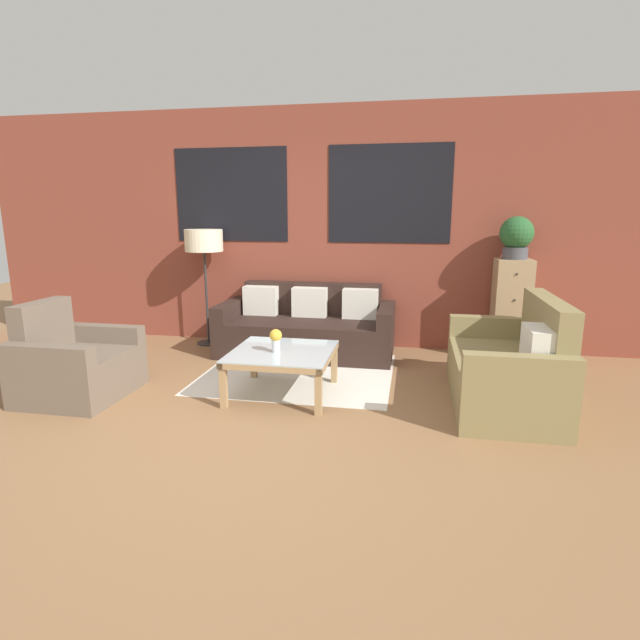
# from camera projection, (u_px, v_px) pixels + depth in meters

# --- Properties ---
(ground_plane) EXTENTS (16.00, 16.00, 0.00)m
(ground_plane) POSITION_uv_depth(u_px,v_px,m) (246.00, 419.00, 3.94)
(ground_plane) COLOR #8E6642
(wall_back_brick) EXTENTS (8.40, 0.09, 2.80)m
(wall_back_brick) POSITION_uv_depth(u_px,v_px,m) (309.00, 228.00, 5.98)
(wall_back_brick) COLOR brown
(wall_back_brick) RESTS_ON ground_plane
(rug) EXTENTS (1.88, 1.65, 0.00)m
(rug) POSITION_uv_depth(u_px,v_px,m) (298.00, 373.00, 5.06)
(rug) COLOR silver
(rug) RESTS_ON ground_plane
(couch_dark) EXTENTS (1.97, 0.88, 0.78)m
(couch_dark) POSITION_uv_depth(u_px,v_px,m) (307.00, 329.00, 5.74)
(couch_dark) COLOR black
(couch_dark) RESTS_ON ground_plane
(settee_vintage) EXTENTS (0.80, 1.48, 0.92)m
(settee_vintage) POSITION_uv_depth(u_px,v_px,m) (509.00, 370.00, 4.16)
(settee_vintage) COLOR olive
(settee_vintage) RESTS_ON ground_plane
(armchair_corner) EXTENTS (0.80, 0.88, 0.84)m
(armchair_corner) POSITION_uv_depth(u_px,v_px,m) (75.00, 365.00, 4.39)
(armchair_corner) COLOR #6B5B4C
(armchair_corner) RESTS_ON ground_plane
(coffee_table) EXTENTS (0.88, 0.88, 0.41)m
(coffee_table) POSITION_uv_depth(u_px,v_px,m) (282.00, 357.00, 4.40)
(coffee_table) COLOR silver
(coffee_table) RESTS_ON ground_plane
(floor_lamp) EXTENTS (0.45, 0.45, 1.40)m
(floor_lamp) POSITION_uv_depth(u_px,v_px,m) (204.00, 244.00, 5.94)
(floor_lamp) COLOR #2D2D2D
(floor_lamp) RESTS_ON ground_plane
(drawer_cabinet) EXTENTS (0.38, 0.41, 1.10)m
(drawer_cabinet) POSITION_uv_depth(u_px,v_px,m) (510.00, 309.00, 5.48)
(drawer_cabinet) COLOR tan
(drawer_cabinet) RESTS_ON ground_plane
(potted_plant) EXTENTS (0.35, 0.35, 0.45)m
(potted_plant) POSITION_uv_depth(u_px,v_px,m) (516.00, 236.00, 5.31)
(potted_plant) COLOR #47474C
(potted_plant) RESTS_ON drawer_cabinet
(flower_vase) EXTENTS (0.11, 0.11, 0.20)m
(flower_vase) POSITION_uv_depth(u_px,v_px,m) (276.00, 339.00, 4.30)
(flower_vase) COLOR silver
(flower_vase) RESTS_ON coffee_table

